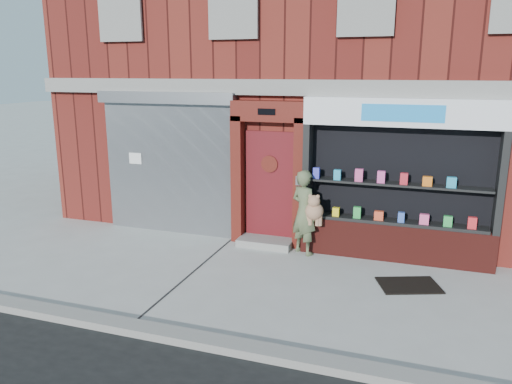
% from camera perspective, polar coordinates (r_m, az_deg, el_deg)
% --- Properties ---
extents(ground, '(80.00, 80.00, 0.00)m').
position_cam_1_polar(ground, '(8.48, 2.45, -10.43)').
color(ground, '#9E9E99').
rests_on(ground, ground).
extents(curb, '(60.00, 0.30, 0.12)m').
position_cam_1_polar(curb, '(6.65, -3.05, -17.17)').
color(curb, gray).
rests_on(curb, ground).
extents(building, '(12.00, 8.16, 8.00)m').
position_cam_1_polar(building, '(13.60, 10.08, 15.79)').
color(building, '#561813').
rests_on(building, ground).
extents(shutter_bay, '(3.10, 0.30, 3.04)m').
position_cam_1_polar(shutter_bay, '(10.82, -9.93, 4.24)').
color(shutter_bay, gray).
rests_on(shutter_bay, ground).
extents(red_door_bay, '(1.52, 0.58, 2.90)m').
position_cam_1_polar(red_door_bay, '(9.94, 1.43, 2.06)').
color(red_door_bay, '#4C120D').
rests_on(red_door_bay, ground).
extents(pharmacy_bay, '(3.50, 0.41, 3.00)m').
position_cam_1_polar(pharmacy_bay, '(9.48, 15.88, 0.44)').
color(pharmacy_bay, '#5A1A15').
rests_on(pharmacy_bay, ground).
extents(woman, '(0.75, 0.65, 1.65)m').
position_cam_1_polar(woman, '(9.56, 5.68, -2.28)').
color(woman, '#566140').
rests_on(woman, ground).
extents(doormat, '(1.14, 0.97, 0.02)m').
position_cam_1_polar(doormat, '(8.76, 17.06, -10.15)').
color(doormat, black).
rests_on(doormat, ground).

